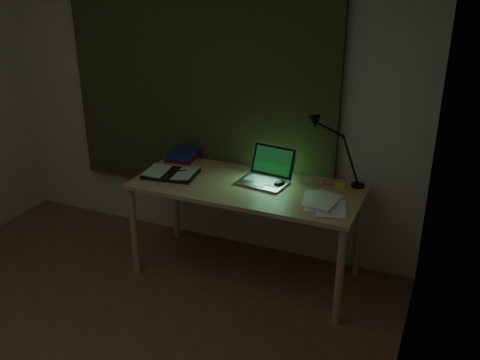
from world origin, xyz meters
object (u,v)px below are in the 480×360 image
object	(u,v)px
desk_lamp	(361,152)
loose_papers	(318,202)
open_textbook	(171,173)
laptop	(263,168)
book_stack	(183,157)
desk	(246,231)

from	to	relation	value
desk_lamp	loose_papers	bearing A→B (deg)	-116.75
loose_papers	open_textbook	bearing A→B (deg)	178.01
laptop	book_stack	world-z (taller)	laptop
loose_papers	desk_lamp	world-z (taller)	desk_lamp
laptop	desk_lamp	size ratio (longest dim) A/B	0.74
loose_papers	desk_lamp	xyz separation A→B (m)	(0.18, 0.37, 0.25)
loose_papers	desk_lamp	bearing A→B (deg)	64.18
desk	loose_papers	world-z (taller)	loose_papers
laptop	book_stack	xyz separation A→B (m)	(-0.72, 0.14, -0.07)
open_textbook	book_stack	xyz separation A→B (m)	(-0.05, 0.26, 0.03)
desk	laptop	distance (m)	0.50
open_textbook	desk_lamp	xyz separation A→B (m)	(1.30, 0.34, 0.24)
desk	laptop	xyz separation A→B (m)	(0.10, 0.07, 0.49)
laptop	open_textbook	xyz separation A→B (m)	(-0.68, -0.12, -0.11)
laptop	desk	bearing A→B (deg)	-137.25
loose_papers	book_stack	bearing A→B (deg)	165.53
open_textbook	book_stack	distance (m)	0.27
book_stack	laptop	bearing A→B (deg)	-11.15
desk	book_stack	size ratio (longest dim) A/B	6.52
desk	book_stack	xyz separation A→B (m)	(-0.63, 0.21, 0.42)
book_stack	loose_papers	bearing A→B (deg)	-14.47
open_textbook	loose_papers	distance (m)	1.12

